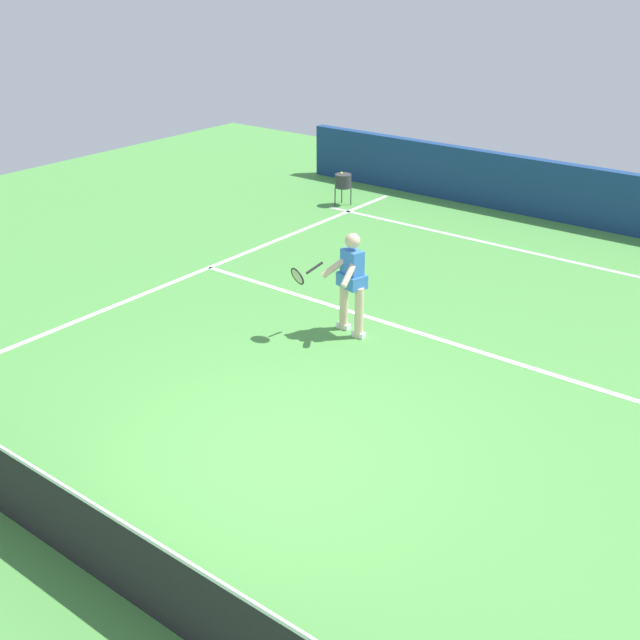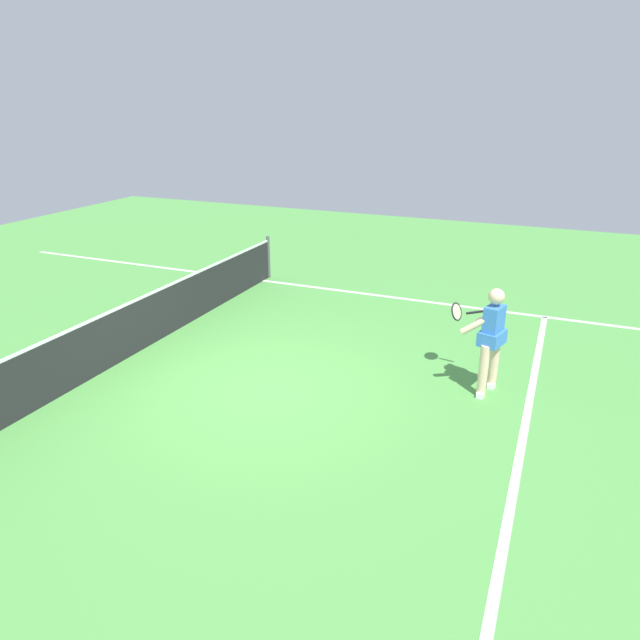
# 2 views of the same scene
# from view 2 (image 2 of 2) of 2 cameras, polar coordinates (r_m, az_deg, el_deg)

# --- Properties ---
(ground_plane) EXTENTS (26.97, 26.97, 0.00)m
(ground_plane) POSITION_cam_2_polar(r_m,az_deg,el_deg) (8.62, -5.69, -6.59)
(ground_plane) COLOR #4C9342
(service_line_marking) EXTENTS (9.44, 0.10, 0.01)m
(service_line_marking) POSITION_cam_2_polar(r_m,az_deg,el_deg) (7.76, 19.09, -11.06)
(service_line_marking) COLOR white
(service_line_marking) RESTS_ON ground
(sideline_right_marking) EXTENTS (0.10, 18.75, 0.01)m
(sideline_right_marking) POSITION_cam_2_polar(r_m,az_deg,el_deg) (12.63, 4.50, 2.56)
(sideline_right_marking) COLOR white
(sideline_right_marking) RESTS_ON ground
(court_net) EXTENTS (10.12, 0.08, 0.98)m
(court_net) POSITION_cam_2_polar(r_m,az_deg,el_deg) (9.79, -18.81, -1.26)
(court_net) COLOR #4C4C51
(court_net) RESTS_ON ground
(tennis_player) EXTENTS (0.95, 0.88, 1.55)m
(tennis_player) POSITION_cam_2_polar(r_m,az_deg,el_deg) (8.48, 16.24, -1.53)
(tennis_player) COLOR beige
(tennis_player) RESTS_ON ground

